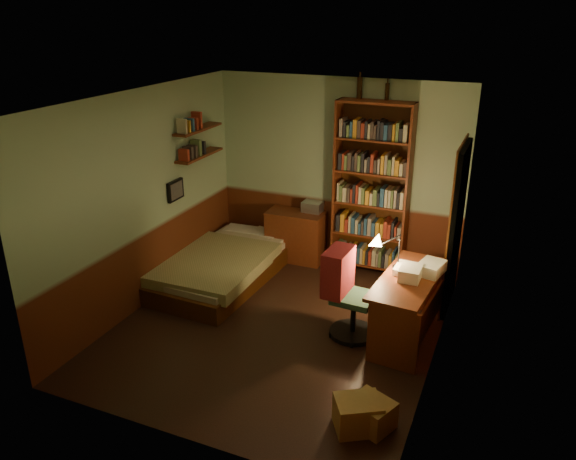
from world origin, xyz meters
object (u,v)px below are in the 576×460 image
at_px(office_chair, 354,299).
at_px(cardboard_box_b, 371,413).
at_px(bed, 223,256).
at_px(dresser, 296,236).
at_px(desk_lamp, 400,242).
at_px(desk, 406,307).
at_px(cardboard_box_a, 358,414).
at_px(bookshelf, 371,190).
at_px(mini_stereo, 313,207).

bearing_deg(office_chair, cardboard_box_b, -63.30).
xyz_separation_m(bed, dresser, (0.67, 0.96, 0.04)).
distance_m(desk_lamp, cardboard_box_b, 2.00).
relative_size(bed, desk, 1.61).
bearing_deg(cardboard_box_a, bookshelf, 104.04).
relative_size(desk, office_chair, 1.47).
bearing_deg(desk_lamp, office_chair, -152.75).
height_order(bed, mini_stereo, mini_stereo).
bearing_deg(cardboard_box_b, desk_lamp, 96.68).
distance_m(office_chair, cardboard_box_a, 1.54).
bearing_deg(desk_lamp, desk, -69.49).
bearing_deg(cardboard_box_a, desk_lamp, 93.30).
xyz_separation_m(desk_lamp, cardboard_box_a, (0.11, -1.84, -0.90)).
bearing_deg(dresser, mini_stereo, 30.28).
distance_m(desk_lamp, office_chair, 0.81).
relative_size(dresser, mini_stereo, 2.97).
xyz_separation_m(bookshelf, desk, (0.85, -1.49, -0.81)).
relative_size(office_chair, cardboard_box_b, 2.50).
relative_size(office_chair, cardboard_box_a, 2.35).
bearing_deg(mini_stereo, office_chair, -55.00).
relative_size(bed, cardboard_box_b, 5.93).
xyz_separation_m(mini_stereo, office_chair, (1.16, -1.76, -0.34)).
height_order(dresser, bookshelf, bookshelf).
bearing_deg(bed, mini_stereo, 53.60).
relative_size(desk_lamp, cardboard_box_b, 1.75).
distance_m(cardboard_box_a, cardboard_box_b, 0.13).
bearing_deg(office_chair, bookshelf, 103.74).
bearing_deg(desk, desk_lamp, 136.33).
relative_size(desk, cardboard_box_a, 3.45).
xyz_separation_m(bookshelf, desk_lamp, (0.68, -1.30, -0.13)).
bearing_deg(mini_stereo, bookshelf, -1.06).
height_order(dresser, desk, same).
height_order(dresser, cardboard_box_b, dresser).
bearing_deg(dresser, desk, -37.62).
distance_m(desk, cardboard_box_a, 1.67).
bearing_deg(cardboard_box_a, dresser, 121.01).
height_order(cardboard_box_a, cardboard_box_b, cardboard_box_a).
bearing_deg(mini_stereo, desk_lamp, -39.70).
distance_m(bookshelf, desk, 1.90).
xyz_separation_m(dresser, desk, (1.90, -1.41, -0.00)).
bearing_deg(dresser, office_chair, -51.23).
bearing_deg(cardboard_box_a, cardboard_box_b, 38.34).
xyz_separation_m(bed, cardboard_box_b, (2.61, -2.02, -0.19)).
bearing_deg(cardboard_box_b, bookshelf, 106.13).
xyz_separation_m(dresser, desk_lamp, (1.73, -1.22, 0.68)).
relative_size(dresser, desk_lamp, 1.27).
height_order(office_chair, cardboard_box_a, office_chair).
distance_m(dresser, office_chair, 2.13).
bearing_deg(dresser, cardboard_box_a, -60.06).
height_order(mini_stereo, desk, mini_stereo).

